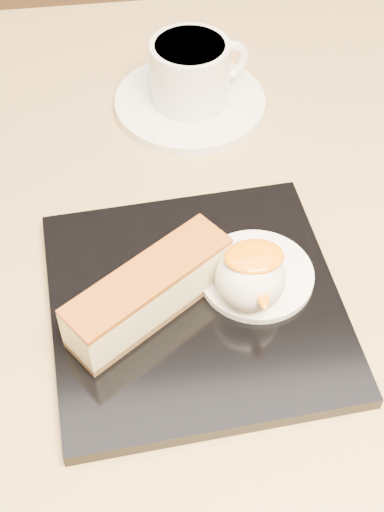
{
  "coord_description": "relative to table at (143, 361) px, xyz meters",
  "views": [
    {
      "loc": [
        -0.0,
        -0.38,
        1.17
      ],
      "look_at": [
        0.04,
        -0.04,
        0.76
      ],
      "focal_mm": 50.0,
      "sensor_mm": 36.0,
      "label": 1
    }
  ],
  "objects": [
    {
      "name": "coffee_cup",
      "position": [
        0.07,
        0.19,
        0.2
      ],
      "size": [
        0.1,
        0.08,
        0.06
      ],
      "rotation": [
        0.0,
        0.0,
        0.33
      ],
      "color": "white",
      "rests_on": "saucer"
    },
    {
      "name": "cream_smear",
      "position": [
        0.09,
        -0.04,
        0.17
      ],
      "size": [
        0.09,
        0.09,
        0.01
      ],
      "primitive_type": "cylinder",
      "color": "white",
      "rests_on": "dessert_plate"
    },
    {
      "name": "mint_sprig",
      "position": [
        0.07,
        -0.02,
        0.17
      ],
      "size": [
        0.04,
        0.03,
        0.0
      ],
      "color": "#2D8C30",
      "rests_on": "cream_smear"
    },
    {
      "name": "cheesecake",
      "position": [
        0.01,
        -0.06,
        0.19
      ],
      "size": [
        0.13,
        0.11,
        0.04
      ],
      "rotation": [
        0.0,
        0.0,
        0.61
      ],
      "color": "brown",
      "rests_on": "dessert_plate"
    },
    {
      "name": "table",
      "position": [
        0.0,
        0.0,
        0.0
      ],
      "size": [
        0.8,
        0.8,
        0.72
      ],
      "color": "black",
      "rests_on": "ground"
    },
    {
      "name": "mango_sauce",
      "position": [
        0.09,
        -0.06,
        0.22
      ],
      "size": [
        0.04,
        0.03,
        0.01
      ],
      "primitive_type": "ellipsoid",
      "color": "orange",
      "rests_on": "ice_cream_scoop"
    },
    {
      "name": "dessert_plate",
      "position": [
        0.04,
        -0.06,
        0.16
      ],
      "size": [
        0.23,
        0.23,
        0.01
      ],
      "primitive_type": "cube",
      "rotation": [
        0.0,
        0.0,
        0.06
      ],
      "color": "black",
      "rests_on": "table"
    },
    {
      "name": "ice_cream_scoop",
      "position": [
        0.08,
        -0.06,
        0.19
      ],
      "size": [
        0.05,
        0.05,
        0.05
      ],
      "primitive_type": "sphere",
      "color": "white",
      "rests_on": "cream_smear"
    },
    {
      "name": "saucer",
      "position": [
        0.07,
        0.19,
        0.16
      ],
      "size": [
        0.15,
        0.15,
        0.01
      ],
      "primitive_type": "cylinder",
      "color": "white",
      "rests_on": "table"
    }
  ]
}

